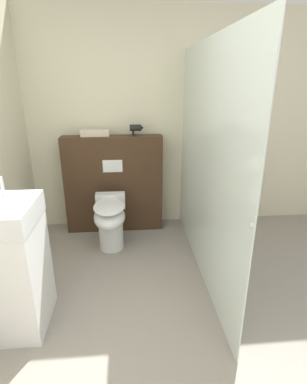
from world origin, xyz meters
name	(u,v)px	position (x,y,z in m)	size (l,w,h in m)	color
wall_back	(143,124)	(0.00, 2.34, 1.25)	(8.00, 0.06, 2.50)	beige
partition_panel	(114,184)	(-0.36, 2.15, 0.57)	(1.14, 0.21, 1.14)	#3D2819
shower_glass	(205,167)	(0.48, 1.22, 1.02)	(0.04, 2.17, 2.05)	silver
toilet	(110,220)	(-0.39, 1.64, 0.34)	(0.32, 0.58, 0.57)	white
sink_vanity	(9,267)	(-1.05, 0.63, 0.49)	(0.47, 0.51, 1.11)	white
hair_drier	(136,128)	(-0.08, 2.16, 1.23)	(0.16, 0.07, 0.12)	black
folded_towel	(95,133)	(-0.54, 2.17, 1.17)	(0.32, 0.13, 0.06)	beige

